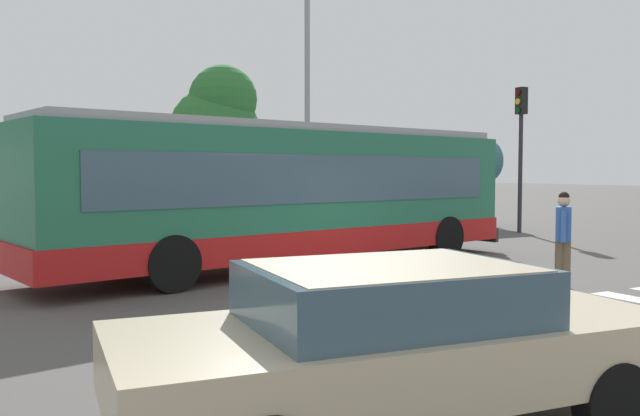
% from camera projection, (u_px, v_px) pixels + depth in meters
% --- Properties ---
extents(ground_plane, '(160.00, 160.00, 0.00)m').
position_uv_depth(ground_plane, '(428.00, 292.00, 11.54)').
color(ground_plane, '#514F4C').
extents(city_transit_bus, '(11.83, 4.72, 3.06)m').
position_uv_depth(city_transit_bus, '(289.00, 194.00, 14.47)').
color(city_transit_bus, black).
rests_on(city_transit_bus, ground_plane).
extents(pedestrian_crossing_street, '(0.47, 0.46, 1.72)m').
position_uv_depth(pedestrian_crossing_street, '(563.00, 234.00, 11.87)').
color(pedestrian_crossing_street, brown).
rests_on(pedestrian_crossing_street, ground_plane).
extents(foreground_sedan, '(4.67, 2.28, 1.35)m').
position_uv_depth(foreground_sedan, '(396.00, 337.00, 5.30)').
color(foreground_sedan, black).
rests_on(foreground_sedan, ground_plane).
extents(parked_car_black, '(2.17, 4.63, 1.35)m').
position_uv_depth(parked_car_black, '(121.00, 206.00, 25.69)').
color(parked_car_black, black).
rests_on(parked_car_black, ground_plane).
extents(parked_car_white, '(2.25, 4.66, 1.35)m').
position_uv_depth(parked_car_white, '(190.00, 204.00, 27.03)').
color(parked_car_white, black).
rests_on(parked_car_white, ground_plane).
extents(parked_car_champagne, '(2.14, 4.62, 1.35)m').
position_uv_depth(parked_car_champagne, '(250.00, 202.00, 28.36)').
color(parked_car_champagne, black).
rests_on(parked_car_champagne, ground_plane).
extents(traffic_light_far_corner, '(0.33, 0.32, 4.90)m').
position_uv_depth(traffic_light_far_corner, '(521.00, 136.00, 22.52)').
color(traffic_light_far_corner, '#28282B').
rests_on(traffic_light_far_corner, ground_plane).
extents(bus_stop_shelter, '(4.11, 1.54, 3.25)m').
position_uv_depth(bus_stop_shelter, '(448.00, 162.00, 24.87)').
color(bus_stop_shelter, '#28282B').
rests_on(bus_stop_shelter, ground_plane).
extents(twin_arm_street_lamp, '(4.09, 0.32, 9.80)m').
position_uv_depth(twin_arm_street_lamp, '(307.00, 67.00, 24.56)').
color(twin_arm_street_lamp, '#939399').
rests_on(twin_arm_street_lamp, ground_plane).
extents(background_tree_right, '(3.86, 3.86, 6.57)m').
position_uv_depth(background_tree_right, '(217.00, 122.00, 28.43)').
color(background_tree_right, brown).
rests_on(background_tree_right, ground_plane).
extents(crosswalk_painted_stripes, '(7.57, 2.73, 0.01)m').
position_uv_depth(crosswalk_painted_stripes, '(557.00, 325.00, 9.05)').
color(crosswalk_painted_stripes, silver).
rests_on(crosswalk_painted_stripes, ground_plane).
extents(lane_center_line, '(0.16, 24.00, 0.01)m').
position_uv_depth(lane_center_line, '(357.00, 277.00, 13.19)').
color(lane_center_line, silver).
rests_on(lane_center_line, ground_plane).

